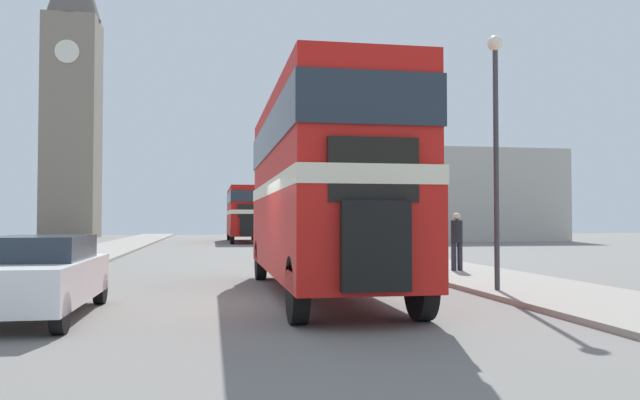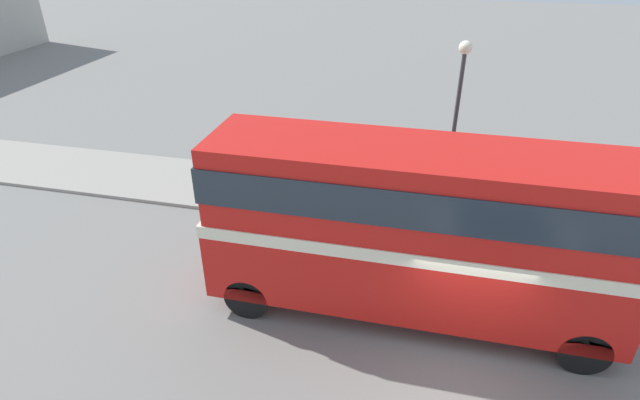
# 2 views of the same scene
# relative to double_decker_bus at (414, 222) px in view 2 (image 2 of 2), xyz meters

# --- Properties ---
(ground_plane) EXTENTS (120.00, 120.00, 0.00)m
(ground_plane) POSITION_rel_double_decker_bus_xyz_m (-1.50, -1.33, -2.67)
(ground_plane) COLOR slate
(sidewalk_right) EXTENTS (3.50, 120.00, 0.12)m
(sidewalk_right) POSITION_rel_double_decker_bus_xyz_m (5.25, -1.33, -2.61)
(sidewalk_right) COLOR gray
(sidewalk_right) RESTS_ON ground_plane
(double_decker_bus) EXTENTS (2.44, 9.90, 4.50)m
(double_decker_bus) POSITION_rel_double_decker_bus_xyz_m (0.00, 0.00, 0.00)
(double_decker_bus) COLOR red
(double_decker_bus) RESTS_ON ground_plane
(pedestrian_walking) EXTENTS (0.37, 0.37, 1.82)m
(pedestrian_walking) POSITION_rel_double_decker_bus_xyz_m (5.17, 4.50, -1.52)
(pedestrian_walking) COLOR #282833
(pedestrian_walking) RESTS_ON sidewalk_right
(street_lamp) EXTENTS (0.36, 0.36, 5.86)m
(street_lamp) POSITION_rel_double_decker_bus_xyz_m (3.97, -0.78, 1.29)
(street_lamp) COLOR #38383D
(street_lamp) RESTS_ON sidewalk_right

